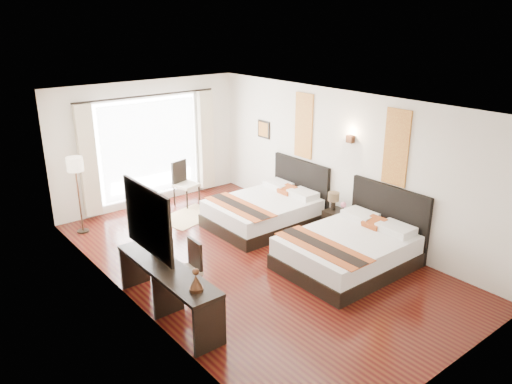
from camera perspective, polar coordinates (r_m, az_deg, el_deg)
floor at (r=8.96m, az=-0.40°, el=-7.84°), size 4.50×7.50×0.01m
ceiling at (r=8.06m, az=-0.44°, el=10.07°), size 4.50×7.50×0.02m
wall_headboard at (r=9.89m, az=9.86°, el=3.32°), size 0.01×7.50×2.80m
wall_desk at (r=7.32m, az=-14.36°, el=-2.91°), size 0.01×7.50×2.80m
wall_window at (r=11.46m, az=-12.16°, el=5.42°), size 4.50×0.01×2.80m
wall_entry at (r=6.16m, az=21.97°, el=-8.24°), size 4.50×0.01×2.80m
window_glass at (r=11.48m, az=-12.09°, el=4.93°), size 2.40×0.02×2.20m
sheer_curtain at (r=11.42m, az=-11.95°, el=4.87°), size 2.30×0.02×2.10m
drape_left at (r=10.85m, az=-18.65°, el=3.36°), size 0.35×0.14×2.35m
drape_right at (r=12.09m, az=-5.73°, el=5.91°), size 0.35×0.14×2.35m
art_panel_near at (r=9.01m, az=15.73°, el=4.90°), size 0.03×0.50×1.35m
art_panel_far at (r=10.48m, az=5.48°, el=7.55°), size 0.03×0.50×1.35m
wall_sconce at (r=9.59m, az=10.73°, el=5.97°), size 0.10×0.14×0.14m
mirror_frame at (r=6.80m, az=-12.29°, el=-3.13°), size 0.04×1.25×0.95m
mirror_glass at (r=6.81m, az=-12.10°, el=-3.08°), size 0.01×1.12×0.82m
bed_near at (r=8.79m, az=10.75°, el=-6.39°), size 2.22×1.73×1.25m
bed_far at (r=10.31m, az=1.17°, el=-2.08°), size 2.16×1.68×1.22m
nightstand at (r=9.96m, az=9.36°, el=-3.56°), size 0.42×0.52×0.50m
table_lamp at (r=9.87m, az=8.85°, el=-0.68°), size 0.22×0.22×0.36m
vase at (r=9.75m, az=9.93°, el=-2.10°), size 0.16×0.16×0.13m
console_desk at (r=7.42m, az=-10.02°, el=-11.09°), size 0.50×2.20×0.76m
television at (r=7.40m, az=-11.39°, el=-5.91°), size 0.19×0.82×0.47m
bronze_figurine at (r=6.56m, az=-6.87°, el=-10.07°), size 0.20×0.20×0.28m
desk_chair at (r=7.87m, az=-7.93°, el=-9.93°), size 0.44×0.44×0.90m
floor_lamp at (r=10.23m, az=-19.94°, el=2.45°), size 0.31×0.31×1.56m
side_table at (r=10.67m, az=-12.24°, el=-1.95°), size 0.50×0.50×0.57m
fruit_bowl at (r=10.54m, az=-12.15°, el=-0.41°), size 0.25×0.25×0.05m
window_chair at (r=11.50m, az=-8.01°, el=0.05°), size 0.58×0.58×1.01m
jute_rug at (r=10.90m, az=-7.63°, el=-2.77°), size 1.45×1.16×0.01m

